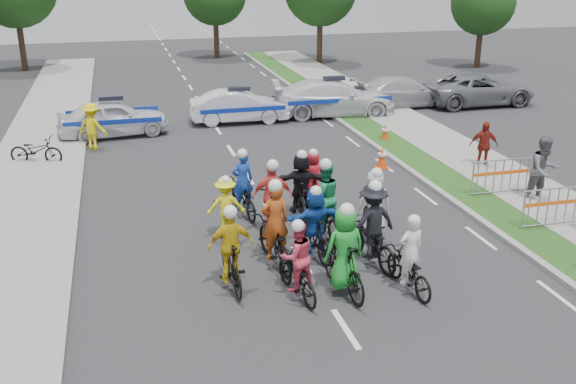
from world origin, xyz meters
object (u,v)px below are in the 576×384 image
object	(u,v)px
rider_1	(344,259)
spectator_1	(544,170)
rider_12	(243,193)
parked_bike	(36,150)
rider_7	(373,213)
rider_11	(301,189)
rider_13	(312,184)
rider_2	(297,268)
rider_8	(324,207)
rider_9	(272,206)
rider_10	(226,214)
rider_3	(231,256)
civilian_suv	(479,89)
barrier_1	(557,208)
cone_0	(382,158)
police_car_1	(239,106)
barrier_2	(502,178)
spectator_2	(484,145)
cone_1	(385,133)
rider_6	(275,237)
rider_4	(371,232)
rider_5	(314,227)
police_car_0	(113,118)
tree_2	(483,3)
civilian_sedan	(403,92)
rider_0	(409,265)
marshal_hiviz	(92,126)

from	to	relation	value
rider_1	spectator_1	xyz separation A→B (m)	(7.07, 3.43, 0.19)
rider_12	parked_bike	world-z (taller)	rider_12
rider_7	rider_11	world-z (taller)	rider_7
rider_11	rider_13	bearing A→B (deg)	-117.55
rider_2	rider_7	world-z (taller)	rider_7
rider_8	rider_9	world-z (taller)	rider_8
rider_2	rider_10	distance (m)	3.26
rider_3	spectator_1	size ratio (longest dim) A/B	0.98
rider_8	parked_bike	size ratio (longest dim) A/B	1.15
civilian_suv	barrier_1	size ratio (longest dim) A/B	2.57
spectator_1	cone_0	world-z (taller)	spectator_1
rider_3	parked_bike	bearing A→B (deg)	-67.14
rider_2	barrier_1	world-z (taller)	rider_2
rider_11	rider_1	bearing A→B (deg)	95.75
police_car_1	barrier_2	size ratio (longest dim) A/B	2.01
rider_1	spectator_2	xyz separation A→B (m)	(7.13, 6.60, 0.01)
civilian_suv	cone_1	world-z (taller)	civilian_suv
rider_9	rider_12	size ratio (longest dim) A/B	1.04
rider_6	rider_4	bearing A→B (deg)	159.62
rider_5	rider_10	distance (m)	2.33
rider_5	rider_11	world-z (taller)	rider_11
cone_1	rider_13	bearing A→B (deg)	-129.25
rider_1	barrier_1	xyz separation A→B (m)	(6.29, 1.72, -0.22)
rider_3	spectator_2	size ratio (longest dim) A/B	1.20
rider_7	rider_12	bearing A→B (deg)	-35.21
rider_8	rider_11	distance (m)	1.28
rider_7	rider_11	distance (m)	2.29
police_car_0	civilian_suv	xyz separation A→B (m)	(16.40, 1.29, 0.01)
barrier_2	tree_2	size ratio (longest dim) A/B	0.35
rider_12	civilian_suv	world-z (taller)	rider_12
civilian_sedan	spectator_1	bearing A→B (deg)	170.80
civilian_suv	civilian_sedan	bearing A→B (deg)	81.36
rider_0	parked_bike	size ratio (longest dim) A/B	0.99
marshal_hiviz	barrier_1	world-z (taller)	marshal_hiviz
rider_9	cone_1	bearing A→B (deg)	-121.33
rider_3	spectator_2	bearing A→B (deg)	-150.47
rider_10	rider_3	bearing A→B (deg)	88.88
rider_2	rider_13	distance (m)	5.03
rider_3	rider_11	bearing A→B (deg)	-128.80
rider_6	civilian_suv	bearing A→B (deg)	-140.81
rider_8	tree_2	world-z (taller)	tree_2
rider_2	spectator_2	distance (m)	10.38
civilian_sedan	tree_2	bearing A→B (deg)	-48.05
civilian_sedan	barrier_2	bearing A→B (deg)	166.62
parked_bike	rider_10	bearing A→B (deg)	-127.83
police_car_0	civilian_suv	distance (m)	16.45
rider_3	rider_10	bearing A→B (deg)	-99.76
civilian_sedan	rider_0	bearing A→B (deg)	153.17
rider_3	rider_13	distance (m)	4.99
rider_0	rider_13	xyz separation A→B (m)	(-0.53, 5.06, 0.09)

